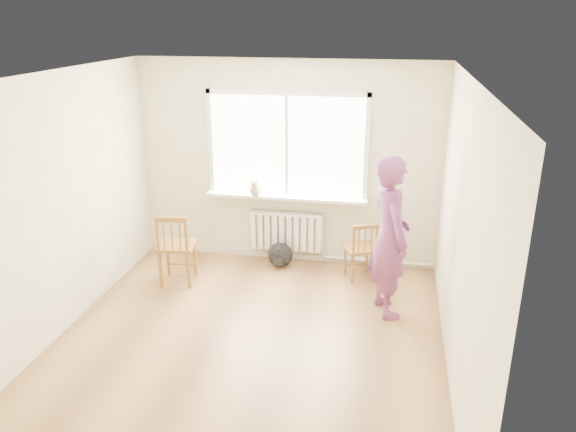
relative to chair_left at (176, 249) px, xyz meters
The scene contains 13 objects.
floor 1.79m from the chair_left, 45.23° to the right, with size 4.50×4.50×0.00m, color #A87945.
ceiling 2.82m from the chair_left, 45.23° to the right, with size 4.50×4.50×0.00m, color white.
back_wall 1.82m from the chair_left, 40.09° to the left, with size 4.00×0.01×2.70m, color beige.
window 1.97m from the chair_left, 39.40° to the left, with size 2.12×0.05×1.42m.
windowsill 1.59m from the chair_left, 36.92° to the left, with size 2.15×0.22×0.04m, color white.
radiator 1.53m from the chair_left, 37.47° to the left, with size 1.00×0.12×0.55m.
heating_pipe 2.68m from the chair_left, 21.35° to the left, with size 0.04×0.04×1.40m, color silver.
baseboard 1.64m from the chair_left, 39.68° to the left, with size 4.00×0.03×0.08m, color beige.
chair_left is the anchor object (origin of this frame).
chair_right 2.33m from the chair_left, 13.08° to the left, with size 0.51×0.50×0.79m.
person 2.64m from the chair_left, ahead, with size 0.67×0.44×1.82m, color #BD3F6F.
cat 1.31m from the chair_left, 44.97° to the left, with size 0.20×0.39×0.26m.
backpack 1.41m from the chair_left, 31.67° to the left, with size 0.34×0.25×0.34m, color black.
Camera 1 is at (1.35, -4.80, 3.23)m, focal length 35.00 mm.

